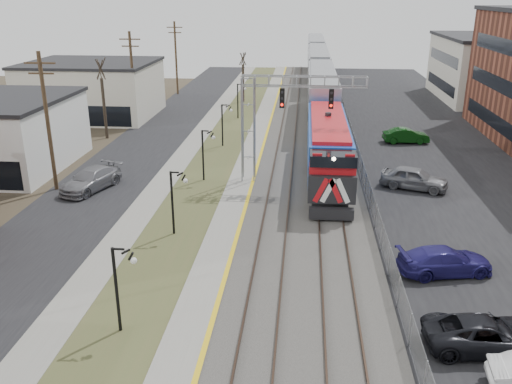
# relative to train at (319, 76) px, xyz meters

# --- Properties ---
(street_west) EXTENTS (7.00, 120.00, 0.04)m
(street_west) POSITION_rel_train_xyz_m (-17.00, -29.87, -2.90)
(street_west) COLOR black
(street_west) RESTS_ON ground
(sidewalk) EXTENTS (2.00, 120.00, 0.08)m
(sidewalk) POSITION_rel_train_xyz_m (-12.50, -29.87, -2.88)
(sidewalk) COLOR gray
(sidewalk) RESTS_ON ground
(grass_median) EXTENTS (4.00, 120.00, 0.06)m
(grass_median) POSITION_rel_train_xyz_m (-9.50, -29.87, -2.89)
(grass_median) COLOR #464F2A
(grass_median) RESTS_ON ground
(platform) EXTENTS (2.00, 120.00, 0.24)m
(platform) POSITION_rel_train_xyz_m (-6.50, -29.87, -2.80)
(platform) COLOR gray
(platform) RESTS_ON ground
(ballast_bed) EXTENTS (8.00, 120.00, 0.20)m
(ballast_bed) POSITION_rel_train_xyz_m (-1.50, -29.87, -2.82)
(ballast_bed) COLOR #595651
(ballast_bed) RESTS_ON ground
(parking_lot) EXTENTS (16.00, 120.00, 0.04)m
(parking_lot) POSITION_rel_train_xyz_m (10.50, -29.87, -2.90)
(parking_lot) COLOR black
(parking_lot) RESTS_ON ground
(platform_edge) EXTENTS (0.24, 120.00, 0.01)m
(platform_edge) POSITION_rel_train_xyz_m (-5.62, -29.87, -2.67)
(platform_edge) COLOR gold
(platform_edge) RESTS_ON platform
(track_near) EXTENTS (1.58, 120.00, 0.15)m
(track_near) POSITION_rel_train_xyz_m (-3.50, -29.87, -2.64)
(track_near) COLOR #2D2119
(track_near) RESTS_ON ballast_bed
(track_far) EXTENTS (1.58, 120.00, 0.15)m
(track_far) POSITION_rel_train_xyz_m (-0.00, -29.87, -2.64)
(track_far) COLOR #2D2119
(track_far) RESTS_ON ballast_bed
(train) EXTENTS (3.00, 85.85, 5.33)m
(train) POSITION_rel_train_xyz_m (0.00, 0.00, 0.00)
(train) COLOR #1546B0
(train) RESTS_ON ground
(signal_gantry) EXTENTS (9.00, 1.07, 8.15)m
(signal_gantry) POSITION_rel_train_xyz_m (-4.28, -36.88, 2.67)
(signal_gantry) COLOR gray
(signal_gantry) RESTS_ON ground
(lampposts) EXTENTS (0.14, 62.14, 4.00)m
(lampposts) POSITION_rel_train_xyz_m (-9.50, -46.59, -0.92)
(lampposts) COLOR black
(lampposts) RESTS_ON ground
(utility_poles) EXTENTS (0.28, 80.28, 10.00)m
(utility_poles) POSITION_rel_train_xyz_m (-20.00, -39.87, 2.08)
(utility_poles) COLOR #4C3823
(utility_poles) RESTS_ON ground
(fence) EXTENTS (0.04, 120.00, 1.60)m
(fence) POSITION_rel_train_xyz_m (2.70, -29.87, -2.12)
(fence) COLOR gray
(fence) RESTS_ON ground
(bare_trees) EXTENTS (12.30, 42.30, 5.95)m
(bare_trees) POSITION_rel_train_xyz_m (-18.16, -25.96, -0.22)
(bare_trees) COLOR #382D23
(bare_trees) RESTS_ON ground
(car_lot_c) EXTENTS (5.10, 2.53, 1.39)m
(car_lot_c) POSITION_rel_train_xyz_m (5.74, -56.79, -2.22)
(car_lot_c) COLOR black
(car_lot_c) RESTS_ON ground
(car_lot_d) EXTENTS (5.21, 2.99, 1.42)m
(car_lot_d) POSITION_rel_train_xyz_m (5.57, -50.41, -2.21)
(car_lot_d) COLOR navy
(car_lot_d) RESTS_ON ground
(car_lot_e) EXTENTS (5.24, 3.50, 1.66)m
(car_lot_e) POSITION_rel_train_xyz_m (6.36, -37.41, -2.09)
(car_lot_e) COLOR slate
(car_lot_e) RESTS_ON ground
(car_lot_f) EXTENTS (4.42, 1.82, 1.42)m
(car_lot_f) POSITION_rel_train_xyz_m (7.96, -24.21, -2.21)
(car_lot_f) COLOR #0B370C
(car_lot_f) RESTS_ON ground
(car_street_b) EXTENTS (3.84, 5.83, 1.57)m
(car_street_b) POSITION_rel_train_xyz_m (-17.37, -39.74, -2.13)
(car_street_b) COLOR slate
(car_street_b) RESTS_ON ground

